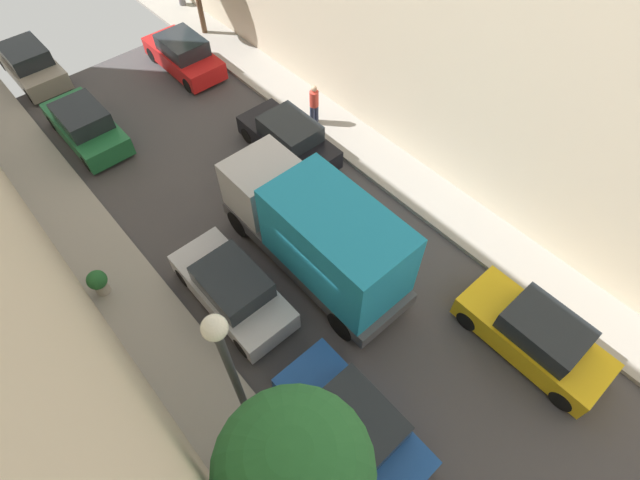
# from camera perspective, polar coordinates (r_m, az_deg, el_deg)

# --- Properties ---
(ground) EXTENTS (32.00, 32.00, 0.00)m
(ground) POSITION_cam_1_polar(r_m,az_deg,el_deg) (15.13, 1.74, -5.15)
(ground) COLOR #423F42
(sidewalk_left) EXTENTS (2.00, 44.00, 0.15)m
(sidewalk_left) POSITION_cam_1_polar(r_m,az_deg,el_deg) (14.01, -14.15, -16.50)
(sidewalk_left) COLOR gray
(sidewalk_left) RESTS_ON ground
(sidewalk_right) EXTENTS (2.00, 44.00, 0.15)m
(sidewalk_right) POSITION_cam_1_polar(r_m,az_deg,el_deg) (17.54, 13.89, 4.43)
(sidewalk_right) COLOR gray
(sidewalk_right) RESTS_ON ground
(parked_car_left_2) EXTENTS (1.78, 4.20, 1.57)m
(parked_car_left_2) POSITION_cam_1_polar(r_m,az_deg,el_deg) (12.68, 3.98, -20.91)
(parked_car_left_2) COLOR #194799
(parked_car_left_2) RESTS_ON ground
(parked_car_left_3) EXTENTS (1.78, 4.20, 1.57)m
(parked_car_left_3) POSITION_cam_1_polar(r_m,az_deg,el_deg) (14.41, -10.39, -5.74)
(parked_car_left_3) COLOR silver
(parked_car_left_3) RESTS_ON ground
(parked_car_left_4) EXTENTS (1.78, 4.20, 1.57)m
(parked_car_left_4) POSITION_cam_1_polar(r_m,az_deg,el_deg) (21.02, -26.16, 12.14)
(parked_car_left_4) COLOR #1E6638
(parked_car_left_4) RESTS_ON ground
(parked_car_left_5) EXTENTS (1.78, 4.20, 1.57)m
(parked_car_left_5) POSITION_cam_1_polar(r_m,az_deg,el_deg) (25.62, -31.29, 17.50)
(parked_car_left_5) COLOR gray
(parked_car_left_5) RESTS_ON ground
(parked_car_right_1) EXTENTS (1.78, 4.20, 1.57)m
(parked_car_right_1) POSITION_cam_1_polar(r_m,az_deg,el_deg) (14.73, 24.23, -10.29)
(parked_car_right_1) COLOR gold
(parked_car_right_1) RESTS_ON ground
(parked_car_right_2) EXTENTS (1.78, 4.20, 1.57)m
(parked_car_right_2) POSITION_cam_1_polar(r_m,az_deg,el_deg) (18.44, -3.74, 11.95)
(parked_car_right_2) COLOR black
(parked_car_right_2) RESTS_ON ground
(parked_car_right_3) EXTENTS (1.78, 4.20, 1.57)m
(parked_car_right_3) POSITION_cam_1_polar(r_m,az_deg,el_deg) (23.64, -15.95, 20.46)
(parked_car_right_3) COLOR red
(parked_car_right_3) RESTS_ON ground
(delivery_truck) EXTENTS (2.26, 6.60, 3.38)m
(delivery_truck) POSITION_cam_1_polar(r_m,az_deg,el_deg) (13.99, -0.37, 0.84)
(delivery_truck) COLOR #4C4C51
(delivery_truck) RESTS_ON ground
(pedestrian) EXTENTS (0.40, 0.36, 1.72)m
(pedestrian) POSITION_cam_1_polar(r_m,az_deg,el_deg) (19.45, -0.71, 15.98)
(pedestrian) COLOR #2D334C
(pedestrian) RESTS_ON sidewalk_right
(street_tree_2) EXTENTS (2.79, 2.79, 5.44)m
(street_tree_2) POSITION_cam_1_polar(r_m,az_deg,el_deg) (8.91, -3.12, -25.69)
(street_tree_2) COLOR brown
(street_tree_2) RESTS_ON sidewalk_left
(potted_plant_3) EXTENTS (0.60, 0.60, 0.93)m
(potted_plant_3) POSITION_cam_1_polar(r_m,az_deg,el_deg) (15.82, -24.94, -4.53)
(potted_plant_3) COLOR #B2A899
(potted_plant_3) RESTS_ON sidewalk_left
(lamp_post) EXTENTS (0.44, 0.44, 6.23)m
(lamp_post) POSITION_cam_1_polar(r_m,az_deg,el_deg) (9.47, -10.32, -15.55)
(lamp_post) COLOR #333338
(lamp_post) RESTS_ON sidewalk_left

